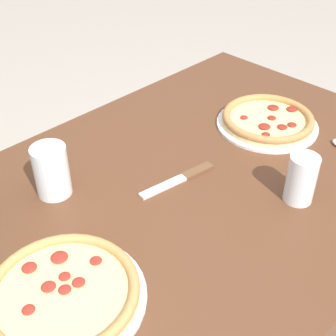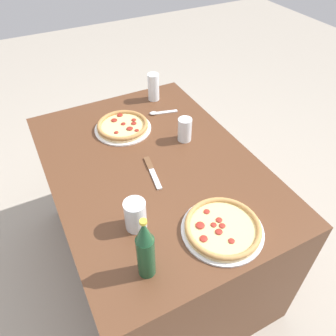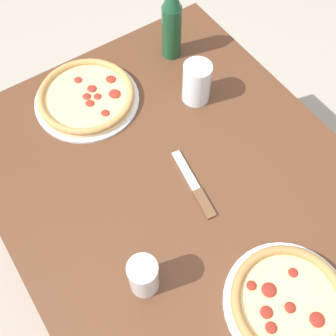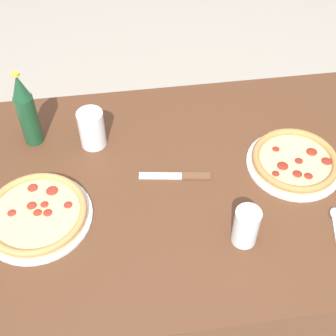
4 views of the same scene
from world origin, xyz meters
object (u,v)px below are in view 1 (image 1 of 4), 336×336
object	(u,v)px
glass_iced_tea	(301,181)
pizza_salami	(268,120)
pizza_pepperoni	(63,293)
knife	(181,179)
glass_mango_juice	(52,173)

from	to	relation	value
glass_iced_tea	pizza_salami	bearing A→B (deg)	47.54
pizza_salami	pizza_pepperoni	distance (m)	0.76
pizza_pepperoni	knife	bearing A→B (deg)	12.90
knife	glass_iced_tea	bearing A→B (deg)	-60.08
pizza_salami	glass_mango_juice	world-z (taller)	glass_mango_juice
glass_mango_juice	glass_iced_tea	xyz separation A→B (m)	(0.38, -0.41, -0.00)
glass_mango_juice	pizza_salami	bearing A→B (deg)	-16.77
glass_mango_juice	glass_iced_tea	distance (m)	0.56
glass_iced_tea	knife	bearing A→B (deg)	119.92
pizza_salami	glass_iced_tea	size ratio (longest dim) A/B	2.44
pizza_salami	knife	world-z (taller)	pizza_salami
glass_mango_juice	knife	xyz separation A→B (m)	(0.24, -0.17, -0.05)
glass_mango_juice	knife	bearing A→B (deg)	-36.16
pizza_pepperoni	glass_iced_tea	xyz separation A→B (m)	(0.54, -0.14, 0.03)
knife	glass_mango_juice	bearing A→B (deg)	143.84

